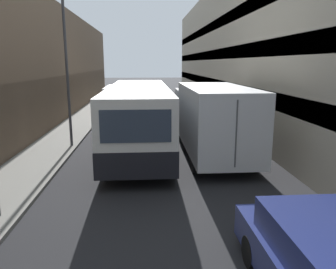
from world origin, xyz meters
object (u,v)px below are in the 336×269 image
(street_lamp, at_px, (64,23))
(bus, at_px, (139,116))
(box_truck, at_px, (211,116))
(panel_van, at_px, (118,98))

(street_lamp, bearing_deg, bus, -7.80)
(box_truck, height_order, panel_van, box_truck)
(bus, height_order, street_lamp, street_lamp)
(panel_van, height_order, street_lamp, street_lamp)
(box_truck, distance_m, panel_van, 12.98)
(bus, distance_m, box_truck, 3.16)
(bus, relative_size, street_lamp, 1.33)
(panel_van, distance_m, street_lamp, 11.77)
(box_truck, bearing_deg, street_lamp, 169.24)
(box_truck, distance_m, street_lamp, 7.37)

